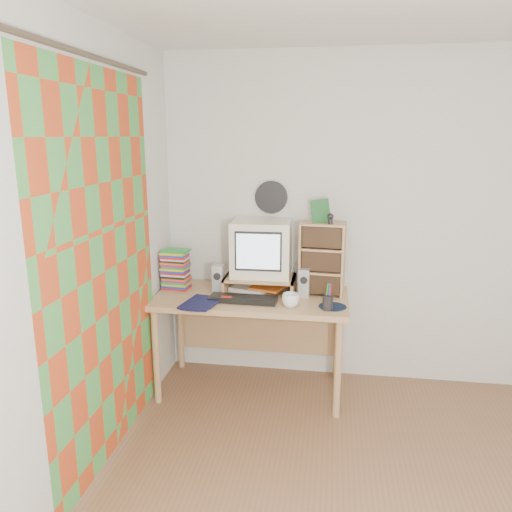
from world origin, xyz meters
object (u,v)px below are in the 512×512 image
(dvd_stack, at_px, (176,271))
(diary, at_px, (187,300))
(desk, at_px, (253,310))
(cd_rack, at_px, (322,259))
(crt_monitor, at_px, (261,248))
(mug, at_px, (291,300))
(keyboard, at_px, (243,299))

(dvd_stack, distance_m, diary, 0.39)
(desk, bearing_deg, cd_rack, 6.34)
(desk, bearing_deg, dvd_stack, 177.17)
(crt_monitor, relative_size, diary, 1.62)
(mug, bearing_deg, crt_monitor, 125.98)
(desk, bearing_deg, diary, -144.47)
(desk, relative_size, dvd_stack, 5.14)
(desk, xyz_separation_m, cd_rack, (0.50, 0.06, 0.40))
(diary, bearing_deg, desk, 45.86)
(keyboard, bearing_deg, mug, -8.18)
(keyboard, distance_m, mug, 0.35)
(dvd_stack, distance_m, cd_rack, 1.11)
(desk, relative_size, diary, 5.25)
(mug, distance_m, diary, 0.72)
(diary, bearing_deg, keyboard, 25.05)
(crt_monitor, xyz_separation_m, cd_rack, (0.45, -0.03, -0.06))
(desk, bearing_deg, keyboard, -100.12)
(dvd_stack, bearing_deg, crt_monitor, 9.87)
(cd_rack, bearing_deg, mug, -116.48)
(cd_rack, bearing_deg, keyboard, -148.88)
(desk, distance_m, keyboard, 0.25)
(diary, bearing_deg, cd_rack, 31.33)
(dvd_stack, relative_size, diary, 1.02)
(crt_monitor, bearing_deg, diary, -142.09)
(crt_monitor, bearing_deg, dvd_stack, -176.26)
(crt_monitor, height_order, keyboard, crt_monitor)
(cd_rack, bearing_deg, diary, -153.03)
(desk, distance_m, dvd_stack, 0.65)
(crt_monitor, distance_m, dvd_stack, 0.68)
(keyboard, relative_size, diary, 1.79)
(dvd_stack, height_order, diary, dvd_stack)
(dvd_stack, height_order, cd_rack, cd_rack)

